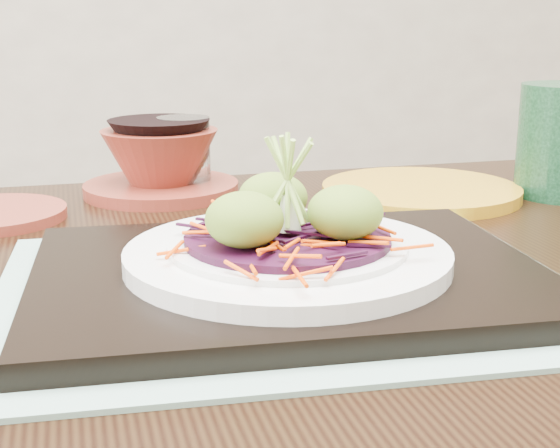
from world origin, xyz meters
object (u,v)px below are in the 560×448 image
object	(u,v)px
serving_tray	(287,275)
yellow_plate	(421,191)
terracotta_bowl_set	(161,165)
white_plate	(287,254)
water_glass	(184,155)
dining_table	(249,367)

from	to	relation	value
serving_tray	yellow_plate	world-z (taller)	serving_tray
serving_tray	terracotta_bowl_set	world-z (taller)	terracotta_bowl_set
white_plate	terracotta_bowl_set	xyz separation A→B (m)	(-0.05, 0.36, 0.00)
white_plate	water_glass	world-z (taller)	water_glass
yellow_plate	terracotta_bowl_set	bearing A→B (deg)	160.73
dining_table	yellow_plate	size ratio (longest dim) A/B	5.05
yellow_plate	water_glass	bearing A→B (deg)	157.40
white_plate	serving_tray	bearing A→B (deg)	90.00
dining_table	white_plate	world-z (taller)	white_plate
water_glass	yellow_plate	xyz separation A→B (m)	(0.26, -0.11, -0.04)
terracotta_bowl_set	water_glass	bearing A→B (deg)	13.25
white_plate	yellow_plate	size ratio (longest dim) A/B	1.08
white_plate	terracotta_bowl_set	world-z (taller)	terracotta_bowl_set
terracotta_bowl_set	dining_table	bearing A→B (deg)	-83.77
terracotta_bowl_set	yellow_plate	xyz separation A→B (m)	(0.28, -0.10, -0.03)
yellow_plate	serving_tray	bearing A→B (deg)	-132.60
dining_table	water_glass	distance (m)	0.33
serving_tray	yellow_plate	distance (m)	0.35
serving_tray	white_plate	world-z (taller)	white_plate
white_plate	water_glass	size ratio (longest dim) A/B	2.79
dining_table	white_plate	xyz separation A→B (m)	(0.01, -0.07, 0.12)
water_glass	dining_table	bearing A→B (deg)	-89.48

